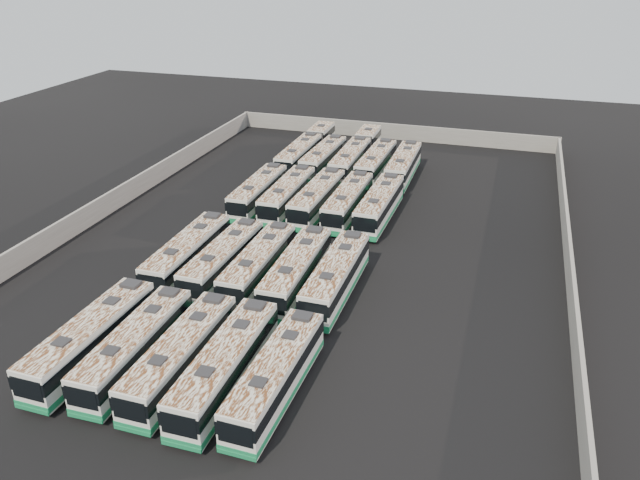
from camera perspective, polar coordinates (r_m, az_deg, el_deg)
The scene contains 22 objects.
ground at distance 57.54m, azimuth -0.79°, elevation -0.53°, with size 140.00×140.00×0.00m, color black.
perimeter_wall at distance 57.06m, azimuth -0.80°, elevation 0.46°, with size 45.20×73.20×2.20m.
bus_front_far_left at distance 44.31m, azimuth -20.18°, elevation -8.46°, with size 2.66×11.79×3.31m.
bus_front_left at distance 42.72m, azimuth -16.52°, elevation -9.33°, with size 2.60×11.40×3.20m.
bus_front_center at distance 41.13m, azimuth -12.58°, elevation -10.28°, with size 2.49×11.54×3.25m.
bus_front_right at distance 39.70m, azimuth -8.63°, elevation -11.30°, with size 2.57×11.78×3.31m.
bus_front_far_right at distance 38.70m, azimuth -4.06°, elevation -12.28°, with size 2.62×11.30×3.17m.
bus_midfront_far_left at distance 53.49m, azimuth -11.99°, elevation -1.25°, with size 2.63×11.78×3.31m.
bus_midfront_left at distance 52.06m, azimuth -8.85°, elevation -1.82°, with size 2.60×11.42×3.21m.
bus_midfront_center at distance 50.94m, azimuth -5.63°, elevation -2.26°, with size 2.49×11.45×3.22m.
bus_midfront_right at distance 49.65m, azimuth -2.16°, elevation -2.86°, with size 2.70×11.79×3.31m.
bus_midfront_far_right at distance 48.83m, azimuth 1.48°, elevation -3.39°, with size 2.51×11.69×3.29m.
bus_midback_far_left at distance 65.92m, azimuth -5.67°, elevation 4.38°, with size 2.51×11.31×3.18m.
bus_midback_left at distance 64.82m, azimuth -3.00°, elevation 4.13°, with size 2.53×11.50×3.23m.
bus_midback_center at distance 63.83m, azimuth -0.26°, elevation 3.82°, with size 2.70×11.59×3.25m.
bus_midback_right at distance 63.12m, azimuth 2.56°, elevation 3.52°, with size 2.50×11.39×3.20m.
bus_midback_far_right at distance 62.45m, azimuth 5.45°, elevation 3.21°, with size 2.70×11.64×3.26m.
bus_back_far_left at distance 80.01m, azimuth -1.23°, elevation 8.36°, with size 2.49×17.60×3.19m.
bus_back_left at distance 76.30m, azimuth 0.31°, elevation 7.49°, with size 2.68×11.33×3.17m.
bus_back_center at distance 78.27m, azimuth 3.35°, elevation 7.93°, with size 2.56×17.77×3.22m.
bus_back_right at distance 74.85m, azimuth 5.13°, elevation 7.03°, with size 2.66×11.41×3.20m.
bus_back_far_right at distance 74.23m, azimuth 7.62°, elevation 6.76°, with size 2.54×11.49×3.23m.
Camera 1 is at (16.37, -48.99, 25.35)m, focal length 35.00 mm.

